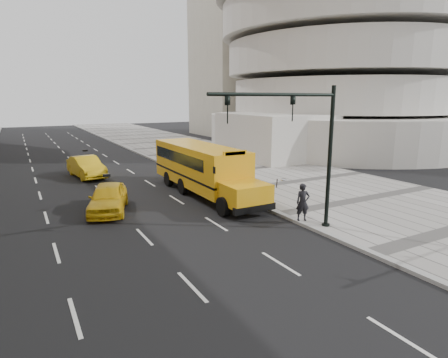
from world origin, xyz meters
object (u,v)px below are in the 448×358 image
school_bus (201,165)px  taxi_far (86,167)px  pedestrian (303,202)px  taxi_near (108,198)px  traffic_signal (306,141)px

school_bus → taxi_far: (-5.50, 8.62, -0.98)m
pedestrian → taxi_near: bearing=161.7°
school_bus → taxi_far: bearing=122.5°
taxi_far → pedestrian: bearing=-74.5°
school_bus → pedestrian: size_ratio=6.45×
taxi_near → pedestrian: bearing=-21.0°
traffic_signal → school_bus: bearing=94.5°
school_bus → traffic_signal: bearing=-85.5°
taxi_near → traffic_signal: traffic_signal is taller
taxi_far → pedestrian: (7.15, -16.31, 0.26)m
school_bus → traffic_signal: (0.69, -8.79, 2.33)m
taxi_near → taxi_far: taxi_far is taller
school_bus → taxi_near: size_ratio=2.61×
pedestrian → taxi_far: bearing=135.2°
pedestrian → traffic_signal: (-0.96, -1.11, 3.05)m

